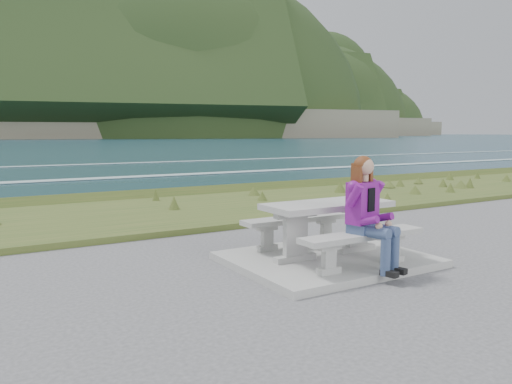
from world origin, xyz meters
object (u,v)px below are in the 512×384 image
Objects in this scene: bench_landward at (363,240)px; bench_seaward at (298,223)px; seated_woman at (373,229)px; picnic_table at (328,214)px.

bench_landward is 1.40m from bench_seaward.
picnic_table is at bearing 79.38° from seated_woman.
bench_seaward is 1.54m from seated_woman.
bench_seaward is at bearing 78.35° from seated_woman.
picnic_table reaches higher than bench_seaward.
seated_woman reaches higher than bench_landward.
bench_seaward is 1.27× the size of seated_woman.
bench_seaward is at bearing 90.00° from bench_landward.
seated_woman is (0.03, -0.13, 0.17)m from bench_landward.
bench_landward is 0.22m from seated_woman.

